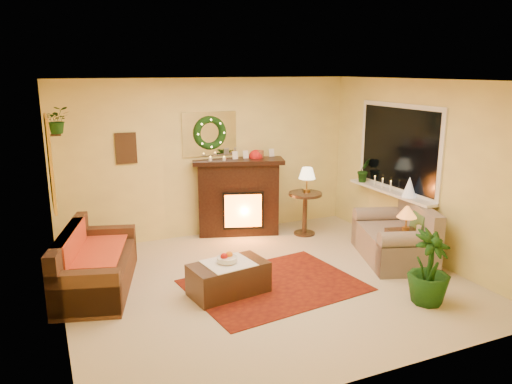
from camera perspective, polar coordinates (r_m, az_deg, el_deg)
name	(u,v)px	position (r m, az deg, el deg)	size (l,w,h in m)	color
floor	(267,283)	(6.67, 1.23, -10.30)	(5.00, 5.00, 0.00)	beige
ceiling	(268,80)	(6.09, 1.36, 12.63)	(5.00, 5.00, 0.00)	white
wall_back	(210,158)	(8.30, -5.32, 3.89)	(5.00, 5.00, 0.00)	#EFD88C
wall_front	(379,242)	(4.40, 13.88, -5.57)	(5.00, 5.00, 0.00)	#EFD88C
wall_left	(53,208)	(5.69, -22.16, -1.76)	(4.50, 4.50, 0.00)	#EFD88C
wall_right	(423,171)	(7.63, 18.57, 2.34)	(4.50, 4.50, 0.00)	#EFD88C
area_rug	(274,285)	(6.59, 2.08, -10.59)	(2.13, 1.59, 0.01)	maroon
sofa	(97,256)	(6.68, -17.76, -6.99)	(0.79, 1.80, 0.77)	brown
red_throw	(92,251)	(6.80, -18.19, -6.40)	(0.75, 1.22, 0.02)	red
fireplace	(238,202)	(8.41, -2.06, -1.16)	(1.33, 0.42, 1.22)	black
poinsettia	(256,157)	(8.38, -0.01, 4.04)	(0.24, 0.24, 0.24)	red
mantel_candle_a	(210,163)	(8.10, -5.23, 3.36)	(0.06, 0.06, 0.18)	white
mantel_candle_b	(224,162)	(8.13, -3.66, 3.42)	(0.05, 0.05, 0.16)	white
mantel_mirror	(210,134)	(8.22, -5.34, 6.62)	(0.92, 0.02, 0.72)	white
wreath	(210,133)	(8.18, -5.25, 6.73)	(0.55, 0.55, 0.11)	#194719
wall_art	(126,148)	(7.92, -14.63, 4.86)	(0.32, 0.03, 0.48)	#381E11
gold_mirror	(50,162)	(5.89, -22.48, 3.21)	(0.03, 0.84, 1.00)	gold
hanging_plant	(58,133)	(6.61, -21.66, 6.28)	(0.33, 0.28, 0.36)	#194719
loveseat	(394,232)	(7.58, 15.47, -4.39)	(0.84, 1.46, 0.84)	#9D7F6A
window_frame	(399,148)	(7.99, 15.99, 4.84)	(0.03, 1.86, 1.36)	white
window_glass	(398,148)	(7.98, 15.90, 4.83)	(0.02, 1.70, 1.22)	black
window_sill	(390,192)	(8.05, 15.09, 0.03)	(0.22, 1.86, 0.04)	white
mini_tree	(409,187)	(7.69, 17.12, 0.54)	(0.21, 0.21, 0.31)	white
sill_plant	(364,170)	(8.52, 12.22, 2.42)	(0.28, 0.23, 0.52)	#1B3D18
side_table_round	(305,216)	(8.46, 5.59, -2.72)	(0.56, 0.56, 0.73)	black
lamp_cream	(307,183)	(8.34, 5.84, 0.99)	(0.28, 0.28, 0.43)	#FFF1B2
end_table_square	(405,250)	(7.31, 16.65, -6.42)	(0.44, 0.44, 0.54)	black
lamp_tiffany	(407,217)	(7.20, 16.83, -2.76)	(0.27, 0.27, 0.40)	gold
coffee_table	(229,278)	(6.30, -3.15, -9.76)	(0.95, 0.52, 0.40)	#452E1B
fruit_bowl	(227,259)	(6.22, -3.33, -7.68)	(0.25, 0.25, 0.06)	silver
floor_palm	(429,268)	(6.31, 19.21, -8.16)	(1.50, 1.50, 2.67)	#1D5E28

